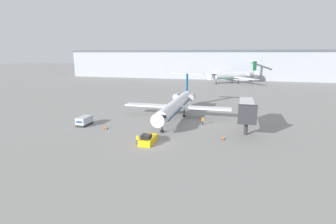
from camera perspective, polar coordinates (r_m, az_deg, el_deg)
name	(u,v)px	position (r m, az deg, el deg)	size (l,w,h in m)	color
ground_plane	(150,144)	(44.30, -3.86, -7.07)	(600.00, 600.00, 0.00)	gray
terminal_building	(215,64)	(160.13, 10.19, 10.19)	(180.00, 16.80, 16.79)	#9EA3AD
airplane_main	(177,104)	(62.32, 1.90, 1.75)	(25.57, 30.91, 9.54)	silver
pushback_tug	(148,139)	(44.74, -4.35, -5.97)	(2.13, 4.55, 1.80)	yellow
luggage_cart	(84,121)	(58.17, -17.75, -1.87)	(1.96, 3.77, 1.87)	#232326
worker_near_tug	(138,139)	(44.41, -6.65, -5.88)	(0.40, 0.24, 1.69)	#232838
worker_by_wing	(203,121)	(56.26, 7.53, -1.92)	(0.40, 0.24, 1.65)	#232838
traffic_cone_left	(106,127)	(54.30, -13.33, -3.21)	(0.68, 0.68, 0.82)	black
traffic_cone_right	(223,138)	(47.59, 11.86, -5.51)	(0.59, 0.59, 0.66)	black
airplane_parked_far_left	(234,75)	(137.81, 14.18, 7.80)	(26.35, 27.59, 11.09)	silver
jet_bridge	(247,109)	(52.46, 16.75, 0.60)	(3.20, 11.71, 6.19)	#2D2D33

